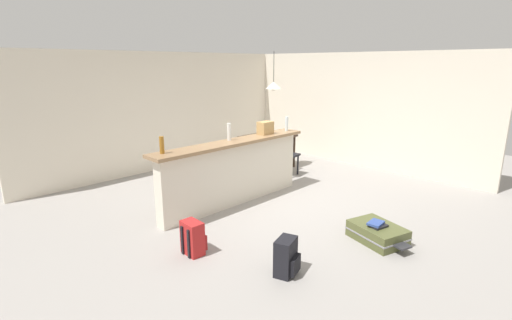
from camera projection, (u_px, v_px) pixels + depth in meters
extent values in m
cube|color=gray|center=(272.00, 200.00, 6.42)|extent=(13.00, 13.00, 0.05)
cube|color=silver|center=(170.00, 111.00, 8.17)|extent=(6.60, 0.10, 2.50)
cube|color=silver|center=(354.00, 109.00, 8.41)|extent=(0.10, 6.00, 2.50)
cube|color=silver|center=(234.00, 174.00, 6.08)|extent=(2.80, 0.20, 1.01)
cube|color=#93704C|center=(233.00, 143.00, 5.94)|extent=(2.96, 0.40, 0.05)
cylinder|color=#9E661E|center=(162.00, 145.00, 5.09)|extent=(0.06, 0.06, 0.24)
cylinder|color=silver|center=(229.00, 132.00, 5.95)|extent=(0.07, 0.07, 0.28)
cylinder|color=silver|center=(287.00, 124.00, 6.78)|extent=(0.06, 0.06, 0.26)
cube|color=tan|center=(265.00, 128.00, 6.48)|extent=(0.26, 0.18, 0.22)
cube|color=#332319|center=(268.00, 136.00, 8.10)|extent=(1.10, 0.80, 0.04)
cylinder|color=#332319|center=(264.00, 160.00, 7.63)|extent=(0.06, 0.06, 0.70)
cylinder|color=#332319|center=(294.00, 152.00, 8.30)|extent=(0.06, 0.06, 0.70)
cylinder|color=#332319|center=(241.00, 154.00, 8.09)|extent=(0.06, 0.06, 0.70)
cylinder|color=#332319|center=(271.00, 147.00, 8.76)|extent=(0.06, 0.06, 0.70)
cube|color=black|center=(288.00, 155.00, 7.68)|extent=(0.46, 0.46, 0.04)
cube|color=black|center=(280.00, 142.00, 7.72)|extent=(0.40, 0.10, 0.48)
cylinder|color=black|center=(290.00, 168.00, 7.52)|extent=(0.04, 0.04, 0.41)
cylinder|color=black|center=(298.00, 165.00, 7.77)|extent=(0.04, 0.04, 0.41)
cylinder|color=black|center=(277.00, 166.00, 7.70)|extent=(0.04, 0.04, 0.41)
cylinder|color=black|center=(285.00, 163.00, 7.95)|extent=(0.04, 0.04, 0.41)
cylinder|color=black|center=(274.00, 67.00, 7.72)|extent=(0.01, 0.01, 0.64)
cone|color=white|center=(274.00, 85.00, 7.81)|extent=(0.34, 0.34, 0.14)
sphere|color=white|center=(274.00, 89.00, 7.83)|extent=(0.07, 0.07, 0.07)
cube|color=#51562D|center=(377.00, 233.00, 4.87)|extent=(0.66, 0.79, 0.22)
cube|color=gray|center=(377.00, 233.00, 4.87)|extent=(0.67, 0.81, 0.02)
cube|color=#2D2D33|center=(403.00, 246.00, 4.52)|extent=(0.21, 0.19, 0.02)
cube|color=red|center=(192.00, 238.00, 4.52)|extent=(0.19, 0.29, 0.42)
cube|color=maroon|center=(200.00, 241.00, 4.61)|extent=(0.07, 0.22, 0.19)
cube|color=black|center=(189.00, 244.00, 4.41)|extent=(0.03, 0.04, 0.36)
cube|color=black|center=(182.00, 240.00, 4.51)|extent=(0.03, 0.04, 0.36)
cube|color=black|center=(286.00, 257.00, 4.08)|extent=(0.32, 0.26, 0.42)
cube|color=black|center=(295.00, 265.00, 4.05)|extent=(0.23, 0.13, 0.19)
cube|color=black|center=(275.00, 259.00, 4.07)|extent=(0.04, 0.03, 0.36)
cube|color=black|center=(280.00, 253.00, 4.19)|extent=(0.04, 0.03, 0.36)
cube|color=black|center=(378.00, 226.00, 4.80)|extent=(0.25, 0.21, 0.03)
cube|color=#334C99|center=(376.00, 223.00, 4.82)|extent=(0.23, 0.18, 0.03)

